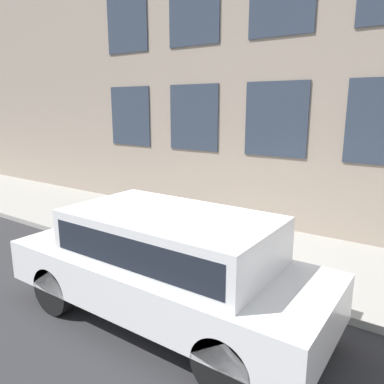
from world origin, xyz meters
name	(u,v)px	position (x,y,z in m)	size (l,w,h in m)	color
ground_plane	(199,279)	(0.00, 0.00, 0.00)	(80.00, 80.00, 0.00)	#2D2D30
sidewalk	(241,248)	(1.59, 0.00, 0.06)	(3.19, 60.00, 0.13)	#9E9B93
building_facade	(282,47)	(3.34, 0.00, 4.33)	(0.33, 40.00, 8.67)	gray
fire_hydrant	(197,241)	(0.40, 0.32, 0.53)	(0.29, 0.41, 0.80)	gold
person	(187,221)	(0.66, 0.74, 0.78)	(0.26, 0.17, 1.09)	#726651
parked_truck_white_near	(167,259)	(-1.36, -0.36, 0.94)	(1.83, 4.69, 1.62)	black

